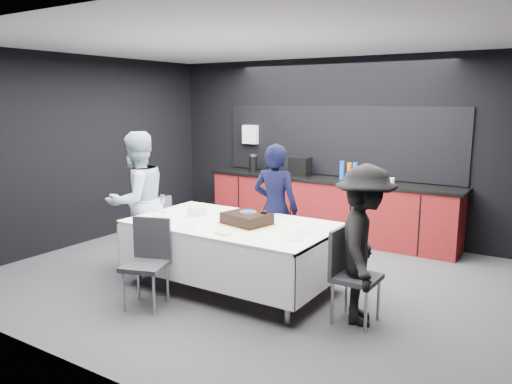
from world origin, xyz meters
TOP-DOWN VIEW (x-y plane):
  - ground at (0.00, 0.00)m, footprint 6.00×6.00m
  - room_shell at (0.00, 0.00)m, footprint 6.04×5.04m
  - kitchenette at (-0.02, 2.22)m, footprint 4.10×0.64m
  - party_table at (0.00, -0.40)m, footprint 2.32×1.32m
  - cake_assembly at (0.20, -0.40)m, footprint 0.60×0.53m
  - plate_stack at (-0.56, -0.33)m, footprint 0.23×0.23m
  - loose_plate_near at (-0.32, -0.82)m, footprint 0.20×0.20m
  - loose_plate_right_a at (0.86, -0.36)m, footprint 0.19×0.19m
  - loose_plate_right_b at (0.93, -0.63)m, footprint 0.18×0.18m
  - loose_plate_far at (0.05, -0.12)m, footprint 0.20×0.20m
  - fork_pile at (0.23, -0.88)m, footprint 0.19×0.14m
  - champagne_flute at (-1.00, -0.46)m, footprint 0.06×0.06m
  - chair_left at (-1.33, -0.30)m, footprint 0.54×0.54m
  - chair_right at (1.45, -0.49)m, footprint 0.43×0.43m
  - chair_near at (-0.47, -1.26)m, footprint 0.53×0.53m
  - person_center at (0.12, 0.36)m, footprint 0.63×0.45m
  - person_left at (-1.43, -0.47)m, footprint 0.78×0.94m
  - person_right at (1.58, -0.44)m, footprint 0.88×1.14m

SIDE VIEW (x-z plane):
  - ground at x=0.00m, z-range 0.00..0.00m
  - chair_left at x=-1.33m, z-range 0.07..1.00m
  - chair_right at x=1.45m, z-range 0.07..1.00m
  - chair_near at x=-0.47m, z-range 0.07..1.00m
  - kitchenette at x=-0.02m, z-range -0.48..1.57m
  - party_table at x=0.00m, z-range 0.25..1.03m
  - person_right at x=1.58m, z-range 0.00..1.55m
  - loose_plate_near at x=-0.32m, z-range 0.78..0.79m
  - loose_plate_right_a at x=0.86m, z-range 0.78..0.79m
  - loose_plate_right_b at x=0.93m, z-range 0.78..0.79m
  - loose_plate_far at x=0.05m, z-range 0.78..0.79m
  - fork_pile at x=0.23m, z-range 0.78..0.81m
  - person_center at x=0.12m, z-range 0.00..1.62m
  - plate_stack at x=-0.56m, z-range 0.78..0.88m
  - cake_assembly at x=0.20m, z-range 0.76..0.93m
  - person_left at x=-1.43m, z-range 0.00..1.76m
  - champagne_flute at x=-1.00m, z-range 0.83..1.05m
  - room_shell at x=0.00m, z-range 0.45..3.27m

